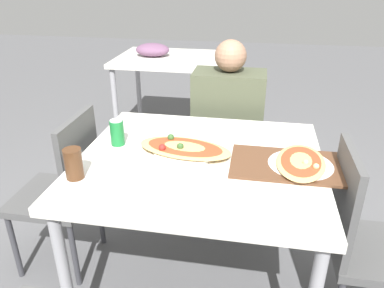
# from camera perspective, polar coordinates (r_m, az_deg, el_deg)

# --- Properties ---
(ground_plane) EXTENTS (14.00, 14.00, 0.00)m
(ground_plane) POSITION_cam_1_polar(r_m,az_deg,el_deg) (2.15, 1.03, -20.49)
(ground_plane) COLOR #59595B
(dining_table) EXTENTS (1.09, 0.98, 0.77)m
(dining_table) POSITION_cam_1_polar(r_m,az_deg,el_deg) (1.72, 1.20, -4.34)
(dining_table) COLOR silver
(dining_table) RESTS_ON ground_plane
(chair_far_seated) EXTENTS (0.40, 0.40, 0.89)m
(chair_far_seated) POSITION_cam_1_polar(r_m,az_deg,el_deg) (2.54, 5.52, 0.91)
(chair_far_seated) COLOR #4C4C4C
(chair_far_seated) RESTS_ON ground_plane
(chair_side_left) EXTENTS (0.40, 0.40, 0.89)m
(chair_side_left) POSITION_cam_1_polar(r_m,az_deg,el_deg) (2.09, -18.88, -6.21)
(chair_side_left) COLOR #4C4C4C
(chair_side_left) RESTS_ON ground_plane
(chair_side_right) EXTENTS (0.40, 0.40, 0.89)m
(chair_side_right) POSITION_cam_1_polar(r_m,az_deg,el_deg) (1.82, 24.71, -12.73)
(chair_side_right) COLOR #4C4C4C
(chair_side_right) RESTS_ON ground_plane
(person_seated) EXTENTS (0.44, 0.28, 1.17)m
(person_seated) POSITION_cam_1_polar(r_m,az_deg,el_deg) (2.36, 5.46, 3.92)
(person_seated) COLOR #2D2D38
(person_seated) RESTS_ON ground_plane
(pizza_main) EXTENTS (0.47, 0.29, 0.06)m
(pizza_main) POSITION_cam_1_polar(r_m,az_deg,el_deg) (1.72, -1.17, -0.72)
(pizza_main) COLOR white
(pizza_main) RESTS_ON dining_table
(soda_can) EXTENTS (0.07, 0.07, 0.12)m
(soda_can) POSITION_cam_1_polar(r_m,az_deg,el_deg) (1.82, -11.33, 1.74)
(soda_can) COLOR #197233
(soda_can) RESTS_ON dining_table
(drink_glass) EXTENTS (0.07, 0.07, 0.13)m
(drink_glass) POSITION_cam_1_polar(r_m,az_deg,el_deg) (1.58, -17.60, -2.88)
(drink_glass) COLOR #4C2D19
(drink_glass) RESTS_ON dining_table
(serving_tray) EXTENTS (0.48, 0.30, 0.01)m
(serving_tray) POSITION_cam_1_polar(r_m,az_deg,el_deg) (1.67, 14.14, -3.06)
(serving_tray) COLOR brown
(serving_tray) RESTS_ON dining_table
(pizza_second) EXTENTS (0.27, 0.37, 0.05)m
(pizza_second) POSITION_cam_1_polar(r_m,az_deg,el_deg) (1.67, 16.23, -2.84)
(pizza_second) COLOR white
(pizza_second) RESTS_ON dining_table
(background_table) EXTENTS (1.10, 0.80, 0.89)m
(background_table) POSITION_cam_1_polar(r_m,az_deg,el_deg) (3.63, -3.13, 12.19)
(background_table) COLOR silver
(background_table) RESTS_ON ground_plane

